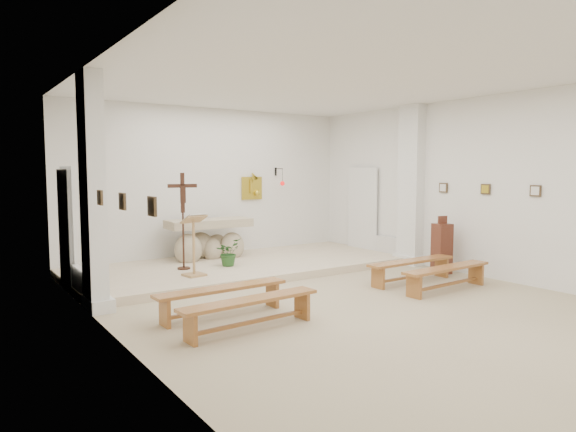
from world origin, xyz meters
TOP-DOWN VIEW (x-y plane):
  - ground at (0.00, 0.00)m, footprint 7.00×10.00m
  - wall_left at (-3.49, 0.00)m, footprint 0.02×10.00m
  - wall_right at (3.49, 0.00)m, footprint 0.02×10.00m
  - wall_back at (0.00, 4.99)m, footprint 7.00×0.02m
  - ceiling at (0.00, 0.00)m, footprint 7.00×10.00m
  - sanctuary_platform at (0.00, 3.50)m, footprint 6.98×3.00m
  - pilaster_left at (-3.37, 2.00)m, footprint 0.26×0.55m
  - pilaster_right at (3.37, 2.00)m, footprint 0.26×0.55m
  - gold_wall_relief at (1.05, 4.96)m, footprint 0.55×0.04m
  - sanctuary_lamp at (1.75, 4.71)m, footprint 0.11×0.36m
  - station_frame_left_front at (-3.47, -0.80)m, footprint 0.03×0.20m
  - station_frame_left_mid at (-3.47, 0.20)m, footprint 0.03×0.20m
  - station_frame_left_rear at (-3.47, 1.20)m, footprint 0.03×0.20m
  - station_frame_right_front at (3.47, -0.80)m, footprint 0.03×0.20m
  - station_frame_right_mid at (3.47, 0.20)m, footprint 0.03×0.20m
  - station_frame_right_rear at (3.47, 1.20)m, footprint 0.03×0.20m
  - radiator_left at (-3.43, 2.70)m, footprint 0.10×0.85m
  - radiator_right at (3.43, 2.70)m, footprint 0.10×0.85m
  - altar at (-0.39, 4.40)m, footprint 1.86×0.85m
  - lectern at (-1.43, 2.81)m, footprint 0.45×0.40m
  - crucifix_stand at (-1.33, 3.54)m, footprint 0.57×0.25m
  - potted_plant at (-0.44, 3.37)m, footprint 0.65×0.62m
  - donation_pedestal at (3.10, 0.90)m, footprint 0.37×0.37m
  - bench_left_front at (-1.96, 0.66)m, footprint 2.01×0.37m
  - bench_right_front at (1.96, 0.66)m, footprint 2.00×0.34m
  - bench_left_second at (-1.96, -0.14)m, footprint 2.02×0.43m
  - bench_right_second at (1.96, -0.14)m, footprint 2.01×0.40m

SIDE VIEW (x-z plane):
  - ground at x=0.00m, z-range 0.00..0.00m
  - sanctuary_platform at x=0.00m, z-range 0.00..0.15m
  - radiator_left at x=-3.43m, z-range 0.01..0.53m
  - radiator_right at x=3.43m, z-range 0.01..0.53m
  - bench_left_front at x=-1.96m, z-range 0.11..0.53m
  - bench_right_front at x=1.96m, z-range 0.11..0.53m
  - bench_left_second at x=-1.96m, z-range 0.11..0.53m
  - bench_right_second at x=1.96m, z-range 0.11..0.53m
  - potted_plant at x=-0.44m, z-range 0.15..0.70m
  - altar at x=-0.39m, z-range 0.04..0.99m
  - donation_pedestal at x=3.10m, z-range -0.07..1.10m
  - lectern at x=-1.43m, z-range 0.14..1.30m
  - crucifix_stand at x=-1.33m, z-range 0.30..2.18m
  - gold_wall_relief at x=1.05m, z-range 1.38..1.92m
  - station_frame_left_front at x=-3.47m, z-range 1.62..1.82m
  - station_frame_left_mid at x=-3.47m, z-range 1.62..1.82m
  - station_frame_left_rear at x=-3.47m, z-range 1.62..1.82m
  - station_frame_right_front at x=3.47m, z-range 1.62..1.82m
  - station_frame_right_mid at x=3.47m, z-range 1.62..1.82m
  - station_frame_right_rear at x=3.47m, z-range 1.62..1.82m
  - wall_left at x=-3.49m, z-range 0.00..3.50m
  - wall_right at x=3.49m, z-range 0.00..3.50m
  - wall_back at x=0.00m, z-range 0.00..3.50m
  - pilaster_left at x=-3.37m, z-range 0.00..3.50m
  - pilaster_right at x=3.37m, z-range 0.00..3.50m
  - sanctuary_lamp at x=1.75m, z-range 1.59..2.03m
  - ceiling at x=0.00m, z-range 3.48..3.50m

